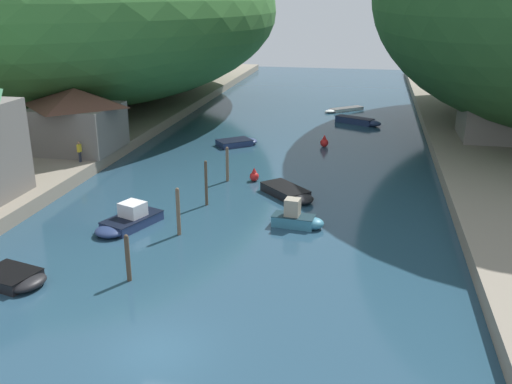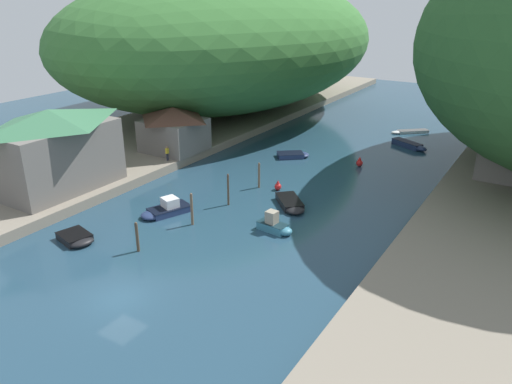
# 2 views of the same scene
# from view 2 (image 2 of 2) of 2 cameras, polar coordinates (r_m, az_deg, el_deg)

# --- Properties ---
(water_surface) EXTENTS (130.00, 130.00, 0.00)m
(water_surface) POSITION_cam_2_polar(r_m,az_deg,el_deg) (57.60, 6.61, 2.38)
(water_surface) COLOR #234256
(water_surface) RESTS_ON ground
(left_bank) EXTENTS (22.00, 120.00, 0.99)m
(left_bank) POSITION_cam_2_polar(r_m,az_deg,el_deg) (70.89, -11.67, 6.26)
(left_bank) COLOR gray
(left_bank) RESTS_ON ground
(hillside_left) EXTENTS (43.41, 60.78, 21.45)m
(hillside_left) POSITION_cam_2_polar(r_m,az_deg,el_deg) (84.05, -3.68, 16.89)
(hillside_left) COLOR #387033
(hillside_left) RESTS_ON left_bank
(waterfront_building) EXTENTS (7.81, 12.30, 7.86)m
(waterfront_building) POSITION_cam_2_polar(r_m,az_deg,el_deg) (52.42, -22.14, 4.64)
(waterfront_building) COLOR slate
(waterfront_building) RESTS_ON left_bank
(boathouse_shed) EXTENTS (7.15, 6.73, 5.35)m
(boathouse_shed) POSITION_cam_2_polar(r_m,az_deg,el_deg) (61.64, -9.38, 7.20)
(boathouse_shed) COLOR slate
(boathouse_shed) RESTS_ON left_bank
(right_bank_cottage) EXTENTS (4.96, 6.80, 5.08)m
(right_bank_cottage) POSITION_cam_2_polar(r_m,az_deg,el_deg) (58.48, 26.58, 4.17)
(right_bank_cottage) COLOR slate
(right_bank_cottage) RESTS_ON right_bank
(boat_cabin_cruiser) EXTENTS (5.41, 3.65, 0.71)m
(boat_cabin_cruiser) POSITION_cam_2_polar(r_m,az_deg,el_deg) (68.89, 17.28, 5.13)
(boat_cabin_cruiser) COLOR navy
(boat_cabin_cruiser) RESTS_ON water_surface
(boat_small_dinghy) EXTENTS (4.62, 4.70, 0.64)m
(boat_small_dinghy) POSITION_cam_2_polar(r_m,az_deg,el_deg) (47.71, 4.04, -1.41)
(boat_small_dinghy) COLOR black
(boat_small_dinghy) RESTS_ON water_surface
(boat_near_quay) EXTENTS (4.98, 4.61, 0.39)m
(boat_near_quay) POSITION_cam_2_polar(r_m,az_deg,el_deg) (76.24, 17.06, 6.62)
(boat_near_quay) COLOR white
(boat_near_quay) RESTS_ON water_surface
(boat_white_cruiser) EXTENTS (3.51, 5.08, 1.50)m
(boat_white_cruiser) POSITION_cam_2_polar(r_m,az_deg,el_deg) (46.87, -10.35, -2.00)
(boat_white_cruiser) COLOR navy
(boat_white_cruiser) RESTS_ON water_surface
(boat_open_rowboat) EXTENTS (4.29, 3.99, 0.58)m
(boat_open_rowboat) POSITION_cam_2_polar(r_m,az_deg,el_deg) (62.22, 4.38, 4.25)
(boat_open_rowboat) COLOR navy
(boat_open_rowboat) RESTS_ON water_surface
(boat_far_upstream) EXTENTS (3.71, 2.80, 0.62)m
(boat_far_upstream) POSITION_cam_2_polar(r_m,az_deg,el_deg) (43.79, -19.80, -5.03)
(boat_far_upstream) COLOR black
(boat_far_upstream) RESTS_ON water_surface
(boat_red_skiff) EXTENTS (3.37, 1.58, 1.81)m
(boat_red_skiff) POSITION_cam_2_polar(r_m,az_deg,el_deg) (42.85, 2.23, -3.89)
(boat_red_skiff) COLOR teal
(boat_red_skiff) RESTS_ON water_surface
(mooring_post_nearest) EXTENTS (0.24, 0.24, 2.56)m
(mooring_post_nearest) POSITION_cam_2_polar(r_m,az_deg,el_deg) (40.47, -13.43, -5.00)
(mooring_post_nearest) COLOR #4C3D2D
(mooring_post_nearest) RESTS_ON water_surface
(mooring_post_second) EXTENTS (0.24, 0.24, 3.02)m
(mooring_post_second) POSITION_cam_2_polar(r_m,az_deg,el_deg) (44.02, -7.35, -1.93)
(mooring_post_second) COLOR brown
(mooring_post_second) RESTS_ON water_surface
(mooring_post_middle) EXTENTS (0.20, 0.20, 3.20)m
(mooring_post_middle) POSITION_cam_2_polar(r_m,az_deg,el_deg) (47.72, -3.20, 0.30)
(mooring_post_middle) COLOR #4C3D2D
(mooring_post_middle) RESTS_ON water_surface
(mooring_post_fourth) EXTENTS (0.23, 0.23, 2.75)m
(mooring_post_fourth) POSITION_cam_2_polar(r_m,az_deg,el_deg) (51.99, 0.34, 1.94)
(mooring_post_fourth) COLOR brown
(mooring_post_fourth) RESTS_ON water_surface
(channel_buoy_near) EXTENTS (0.73, 0.73, 1.09)m
(channel_buoy_near) POSITION_cam_2_polar(r_m,az_deg,el_deg) (51.71, 2.52, 0.67)
(channel_buoy_near) COLOR red
(channel_buoy_near) RESTS_ON water_surface
(channel_buoy_far) EXTENTS (0.78, 0.78, 1.18)m
(channel_buoy_far) POSITION_cam_2_polar(r_m,az_deg,el_deg) (59.96, 11.74, 3.31)
(channel_buoy_far) COLOR red
(channel_buoy_far) RESTS_ON water_surface
(person_on_quay) EXTENTS (0.23, 0.38, 1.69)m
(person_on_quay) POSITION_cam_2_polar(r_m,az_deg,el_deg) (58.37, -10.12, 4.48)
(person_on_quay) COLOR #282D3D
(person_on_quay) RESTS_ON left_bank
(person_by_boathouse) EXTENTS (0.34, 0.43, 1.69)m
(person_by_boathouse) POSITION_cam_2_polar(r_m,az_deg,el_deg) (50.60, -21.46, 0.47)
(person_by_boathouse) COLOR #282D3D
(person_by_boathouse) RESTS_ON left_bank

